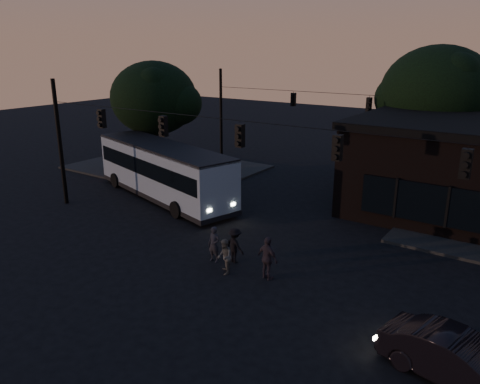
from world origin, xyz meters
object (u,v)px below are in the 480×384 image
Objects in this scene: pedestrian_a at (214,244)px; pedestrian_b at (224,257)px; car at (458,360)px; pedestrian_d at (235,245)px; bus at (163,169)px; pedestrian_c at (268,258)px.

pedestrian_b is at bearing -32.37° from pedestrian_a.
pedestrian_d is (-9.74, 2.83, 0.08)m from car.
bus reaches higher than pedestrian_c.
pedestrian_d is at bearing 154.67° from pedestrian_b.
pedestrian_a reaches higher than pedestrian_b.
car is 10.80m from pedestrian_a.
pedestrian_c reaches higher than pedestrian_a.
car is 9.62m from pedestrian_b.
bus is at bearing 146.02° from pedestrian_a.
bus reaches higher than pedestrian_a.
pedestrian_c is (2.83, -0.07, 0.11)m from pedestrian_a.
pedestrian_a is (8.27, -5.55, -1.10)m from bus.
pedestrian_c is (1.76, 0.61, 0.16)m from pedestrian_b.
pedestrian_c is 2.10m from pedestrian_d.
car is at bearing -12.72° from pedestrian_a.
bus is 12.48m from pedestrian_c.
bus is 6.71× the size of pedestrian_c.
pedestrian_c is at bearing 70.56° from pedestrian_b.
pedestrian_b is 0.83× the size of pedestrian_c.
pedestrian_a is 0.93m from pedestrian_d.
bus is at bearing -11.87° from pedestrian_c.
pedestrian_c is at bearing -1.46° from pedestrian_a.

